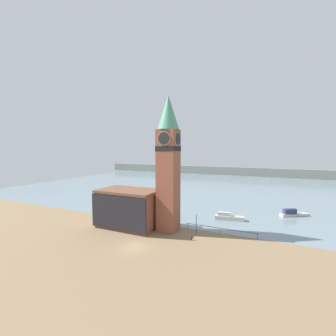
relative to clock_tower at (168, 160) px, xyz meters
name	(u,v)px	position (x,y,z in m)	size (l,w,h in m)	color
ground_plane	(134,247)	(-1.93, -9.21, -13.96)	(160.00, 160.00, 0.00)	#846B4C
water	(222,184)	(-1.93, 62.73, -13.96)	(160.00, 120.00, 0.00)	gray
far_shoreline	(235,171)	(-1.93, 102.73, -11.46)	(180.00, 3.00, 5.00)	gray
pier_railing	(220,229)	(9.74, 2.48, -12.99)	(13.80, 0.08, 1.09)	#333338
clock_tower	(168,160)	(0.00, 0.00, 0.00)	(4.24, 4.24, 26.26)	brown
pier_building	(129,208)	(-8.46, -1.32, -10.09)	(12.54, 7.72, 7.72)	brown
boat_near	(228,217)	(9.73, 11.61, -13.32)	(6.62, 2.60, 1.72)	#B7B2A8
boat_far	(293,213)	(23.28, 21.00, -13.32)	(6.66, 4.90, 1.79)	#B7B2A8
mooring_bollard_near	(191,238)	(5.74, -2.80, -13.53)	(0.30, 0.30, 0.80)	#2D2D33
lamp_post	(196,220)	(5.55, 0.72, -11.34)	(0.32, 0.32, 3.72)	#2D2D33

